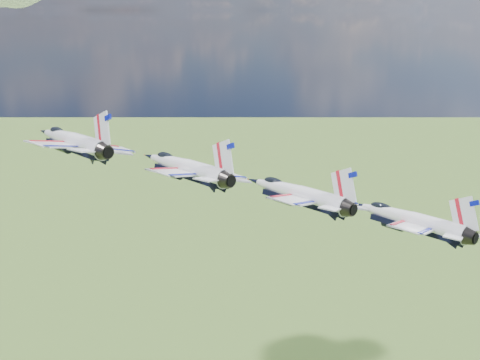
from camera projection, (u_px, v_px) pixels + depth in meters
jet_0 at (71, 141)px, 68.02m from camera, size 13.15×17.42×7.14m
jet_1 at (184, 167)px, 68.14m from camera, size 13.15×17.42×7.14m
jet_2 at (296, 193)px, 68.26m from camera, size 13.15×17.42×7.14m
jet_3 at (408, 219)px, 68.38m from camera, size 13.15×17.42×7.14m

